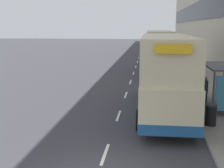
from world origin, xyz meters
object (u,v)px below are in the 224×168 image
object	(u,v)px
car_1	(156,45)
double_decker_bus_ahead	(159,50)
double_decker_bus_near	(165,72)
bus_shelter	(224,79)
car_3	(156,43)
pedestrian_4	(205,92)
car_2	(153,53)
car_0	(154,50)
pedestrian_3	(224,89)
litter_bin	(211,115)

from	to	relation	value
car_1	double_decker_bus_ahead	bearing A→B (deg)	-90.48
double_decker_bus_near	bus_shelter	bearing A→B (deg)	6.73
double_decker_bus_near	car_3	bearing A→B (deg)	89.48
double_decker_bus_near	pedestrian_4	xyz separation A→B (m)	(2.35, 0.79, -1.22)
car_2	double_decker_bus_ahead	bearing A→B (deg)	-88.16
double_decker_bus_near	car_3	world-z (taller)	double_decker_bus_near
car_1	car_3	bearing A→B (deg)	89.15
double_decker_bus_ahead	pedestrian_4	distance (m)	15.18
car_0	car_3	bearing A→B (deg)	88.45
pedestrian_3	litter_bin	size ratio (longest dim) A/B	1.58
car_0	car_3	world-z (taller)	car_0
car_3	pedestrian_3	distance (m)	57.63
car_3	pedestrian_3	xyz separation A→B (m)	(3.18, -57.55, 0.16)
double_decker_bus_ahead	car_2	xyz separation A→B (m)	(-0.44, 13.67, -1.42)
bus_shelter	car_0	xyz separation A→B (m)	(-3.40, 35.56, -1.03)
bus_shelter	pedestrian_3	bearing A→B (deg)	75.48
car_1	double_decker_bus_near	bearing A→B (deg)	-90.46
double_decker_bus_ahead	pedestrian_4	size ratio (longest dim) A/B	5.95
car_0	litter_bin	size ratio (longest dim) A/B	4.06
car_0	pedestrian_3	distance (m)	34.15
double_decker_bus_near	car_0	size ratio (longest dim) A/B	2.58
car_0	pedestrian_4	world-z (taller)	pedestrian_4
double_decker_bus_ahead	car_0	bearing A→B (deg)	90.61
bus_shelter	pedestrian_3	xyz separation A→B (m)	(0.42, 1.62, -0.89)
double_decker_bus_ahead	car_3	bearing A→B (deg)	89.44
bus_shelter	litter_bin	world-z (taller)	bus_shelter
pedestrian_3	car_1	bearing A→B (deg)	93.92
car_0	car_3	xyz separation A→B (m)	(0.64, 23.61, -0.01)
bus_shelter	car_3	distance (m)	59.24
double_decker_bus_ahead	pedestrian_3	size ratio (longest dim) A/B	6.44
car_2	car_3	xyz separation A→B (m)	(0.86, 30.13, -0.03)
double_decker_bus_ahead	pedestrian_3	bearing A→B (deg)	-75.31
car_2	litter_bin	xyz separation A→B (m)	(2.40, -32.09, -0.19)
car_1	litter_bin	bearing A→B (deg)	-88.19
double_decker_bus_near	car_3	xyz separation A→B (m)	(0.54, 59.55, -1.45)
car_0	bus_shelter	bearing A→B (deg)	-84.54
pedestrian_3	litter_bin	bearing A→B (deg)	-109.36
bus_shelter	car_0	world-z (taller)	bus_shelter
litter_bin	car_2	bearing A→B (deg)	94.28
car_0	car_1	distance (m)	14.42
double_decker_bus_ahead	car_3	xyz separation A→B (m)	(0.42, 43.80, -1.45)
car_2	pedestrian_4	world-z (taller)	pedestrian_4
litter_bin	car_1	bearing A→B (deg)	91.81
car_1	car_2	distance (m)	20.95
bus_shelter	car_0	size ratio (longest dim) A/B	0.99
pedestrian_3	pedestrian_4	distance (m)	1.84
car_1	pedestrian_3	world-z (taller)	pedestrian_3
bus_shelter	pedestrian_3	world-z (taller)	bus_shelter
pedestrian_4	double_decker_bus_near	bearing A→B (deg)	-161.48
double_decker_bus_near	car_1	bearing A→B (deg)	89.54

